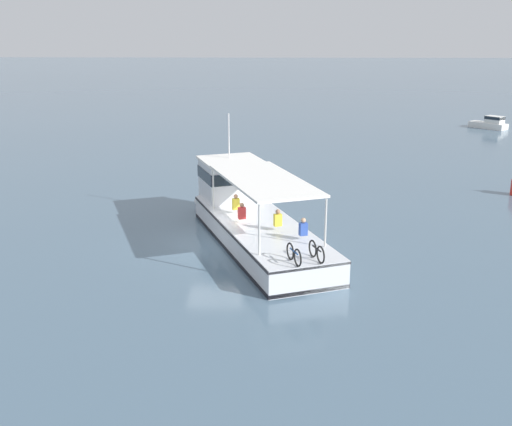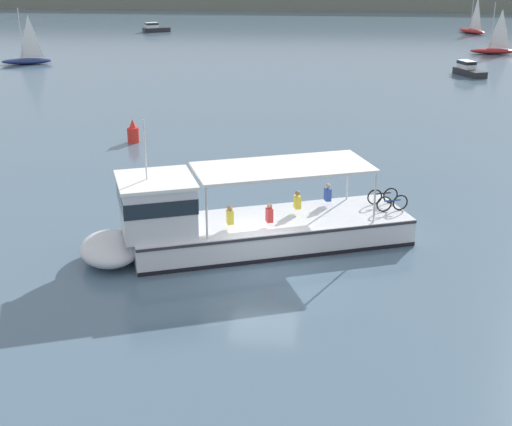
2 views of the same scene
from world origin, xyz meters
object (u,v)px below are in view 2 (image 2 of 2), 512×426
Objects in this scene: sailboat_off_stern at (472,29)px; sailboat_far_right at (27,59)px; sailboat_near_starboard at (494,49)px; ferry_main at (230,225)px; motorboat_horizon_west at (155,28)px; channel_buoy at (133,133)px; motorboat_horizon_east at (468,69)px.

sailboat_off_stern is 1.00× the size of sailboat_far_right.
sailboat_off_stern and sailboat_near_starboard have the same top height.
motorboat_horizon_west is (-20.12, 72.10, -0.47)m from ferry_main.
sailboat_near_starboard is 49.55m from channel_buoy.
sailboat_near_starboard is (21.24, 55.33, -0.47)m from ferry_main.
sailboat_near_starboard is at bearing 68.99° from ferry_main.
ferry_main is 3.44× the size of motorboat_horizon_west.
sailboat_near_starboard reaches higher than ferry_main.
sailboat_near_starboard is at bearing 70.08° from motorboat_horizon_east.
ferry_main is 44.30m from motorboat_horizon_east.
ferry_main reaches higher than motorboat_horizon_west.
motorboat_horizon_east is at bearing -40.39° from motorboat_horizon_west.
motorboat_horizon_east is at bearing -100.69° from sailboat_off_stern.
ferry_main is 59.27m from sailboat_near_starboard.
motorboat_horizon_west is (-41.37, 16.77, 0.00)m from sailboat_near_starboard.
sailboat_near_starboard is at bearing -22.07° from motorboat_horizon_west.
ferry_main is at bearing -111.01° from sailboat_near_starboard.
sailboat_near_starboard is (5.10, 14.08, -0.00)m from motorboat_horizon_east.
sailboat_far_right is 33.51m from channel_buoy.
sailboat_near_starboard is (-1.20, -19.29, 0.00)m from sailboat_off_stern.
motorboat_horizon_west is (6.03, 28.72, 0.00)m from sailboat_far_right.
sailboat_off_stern and sailboat_far_right have the same top height.
channel_buoy is (12.21, -56.83, 0.02)m from motorboat_horizon_west.
sailboat_far_right is 1.00× the size of sailboat_near_starboard.
motorboat_horizon_east is 35.41m from channel_buoy.
sailboat_near_starboard is 1.43× the size of motorboat_horizon_west.
channel_buoy is at bearing -77.88° from motorboat_horizon_west.
motorboat_horizon_east is 33.96m from sailboat_off_stern.
sailboat_near_starboard reaches higher than motorboat_horizon_east.
sailboat_off_stern is at bearing 62.91° from channel_buoy.
sailboat_far_right is at bearing -147.27° from sailboat_off_stern.
sailboat_off_stern is at bearing 86.45° from sailboat_near_starboard.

